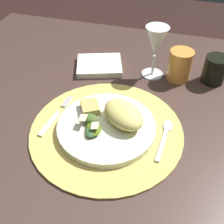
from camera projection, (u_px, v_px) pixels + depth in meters
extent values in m
cube|color=#422F28|center=(134.00, 111.00, 0.75)|extent=(1.34, 0.95, 0.02)
cylinder|color=#462D24|center=(36.00, 95.00, 1.40)|extent=(0.09, 0.09, 0.73)
cylinder|color=#D0B75B|center=(107.00, 130.00, 0.68)|extent=(0.38, 0.38, 0.01)
cylinder|color=silver|center=(106.00, 127.00, 0.67)|extent=(0.24, 0.24, 0.02)
ellipsoid|color=#E2D06C|center=(123.00, 114.00, 0.66)|extent=(0.14, 0.13, 0.05)
ellipsoid|color=#405923|center=(90.00, 119.00, 0.66)|extent=(0.05, 0.04, 0.02)
ellipsoid|color=#385F35|center=(93.00, 129.00, 0.64)|extent=(0.03, 0.06, 0.01)
ellipsoid|color=#506C17|center=(94.00, 128.00, 0.64)|extent=(0.05, 0.06, 0.01)
cube|color=beige|center=(95.00, 126.00, 0.63)|extent=(0.02, 0.03, 0.01)
cube|color=beige|center=(83.00, 118.00, 0.65)|extent=(0.02, 0.03, 0.01)
cube|color=tan|center=(90.00, 107.00, 0.70)|extent=(0.06, 0.07, 0.02)
cube|color=silver|center=(50.00, 123.00, 0.69)|extent=(0.02, 0.09, 0.00)
cube|color=silver|center=(65.00, 101.00, 0.75)|extent=(0.01, 0.04, 0.00)
cube|color=silver|center=(67.00, 102.00, 0.75)|extent=(0.01, 0.04, 0.00)
cube|color=silver|center=(68.00, 102.00, 0.75)|extent=(0.01, 0.04, 0.00)
cube|color=silver|center=(69.00, 102.00, 0.75)|extent=(0.01, 0.04, 0.00)
cube|color=silver|center=(162.00, 145.00, 0.63)|extent=(0.02, 0.10, 0.00)
ellipsoid|color=silver|center=(168.00, 126.00, 0.68)|extent=(0.02, 0.04, 0.01)
cube|color=white|center=(99.00, 65.00, 0.88)|extent=(0.17, 0.16, 0.02)
cylinder|color=silver|center=(152.00, 74.00, 0.86)|extent=(0.07, 0.07, 0.00)
cylinder|color=silver|center=(153.00, 65.00, 0.84)|extent=(0.01, 0.01, 0.06)
cone|color=silver|center=(156.00, 42.00, 0.78)|extent=(0.07, 0.07, 0.09)
cylinder|color=gold|center=(180.00, 65.00, 0.81)|extent=(0.07, 0.07, 0.10)
cylinder|color=black|center=(215.00, 70.00, 0.81)|extent=(0.07, 0.07, 0.08)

